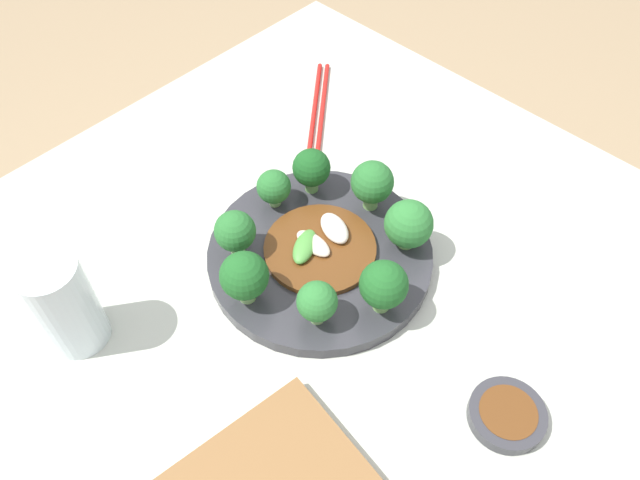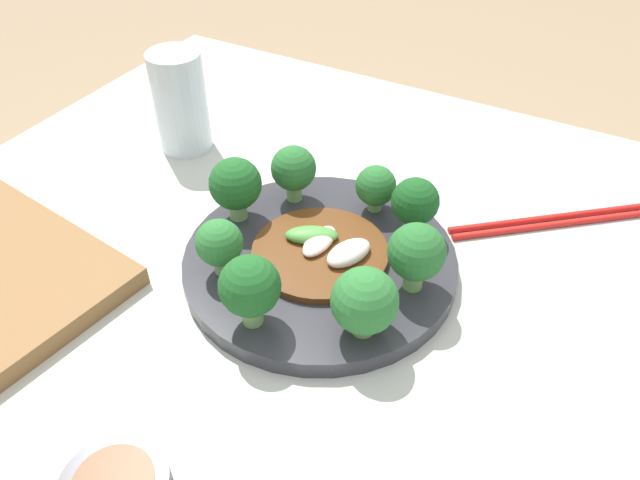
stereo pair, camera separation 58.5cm
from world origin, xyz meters
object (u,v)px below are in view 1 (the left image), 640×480
at_px(broccoli_southeast, 409,224).
at_px(broccoli_northeast, 311,168).
at_px(chopsticks, 318,114).
at_px(broccoli_west, 244,276).
at_px(broccoli_northwest, 235,232).
at_px(broccoli_east, 372,183).
at_px(broccoli_north, 274,187).
at_px(plate, 320,255).
at_px(sauce_dish, 507,415).
at_px(broccoli_southwest, 317,302).
at_px(drinking_glass, 64,304).
at_px(stirfry_center, 320,245).
at_px(broccoli_south, 384,285).

distance_m(broccoli_southeast, broccoli_northeast, 0.15).
bearing_deg(chopsticks, broccoli_west, -149.43).
xyz_separation_m(broccoli_northwest, broccoli_west, (-0.04, -0.06, 0.00)).
relative_size(broccoli_east, broccoli_northeast, 1.10).
bearing_deg(broccoli_north, plate, -99.17).
height_order(broccoli_north, chopsticks, broccoli_north).
relative_size(broccoli_east, broccoli_north, 1.33).
xyz_separation_m(broccoli_northwest, chopsticks, (0.26, 0.12, -0.05)).
xyz_separation_m(broccoli_southeast, sauce_dish, (-0.09, -0.21, -0.05)).
bearing_deg(sauce_dish, broccoli_southeast, 65.73).
xyz_separation_m(broccoli_northwest, broccoli_southwest, (-0.00, -0.13, -0.00)).
bearing_deg(plate, drinking_glass, 155.32).
height_order(broccoli_west, sauce_dish, broccoli_west).
relative_size(broccoli_north, broccoli_southwest, 0.90).
bearing_deg(broccoli_southeast, plate, 139.65).
height_order(stirfry_center, chopsticks, stirfry_center).
bearing_deg(drinking_glass, broccoli_southwest, -44.21).
xyz_separation_m(plate, broccoli_east, (0.10, 0.00, 0.05)).
distance_m(drinking_glass, sauce_dish, 0.47).
height_order(broccoli_northeast, broccoli_west, broccoli_west).
bearing_deg(broccoli_east, chopsticks, 62.81).
bearing_deg(broccoli_southeast, sauce_dish, -114.27).
bearing_deg(stirfry_center, broccoli_southeast, -41.86).
bearing_deg(plate, broccoli_south, -95.57).
distance_m(broccoli_northeast, sauce_dish, 0.37).
distance_m(broccoli_northwest, broccoli_southwest, 0.13).
bearing_deg(stirfry_center, broccoli_east, 1.12).
xyz_separation_m(broccoli_east, stirfry_center, (-0.09, -0.00, -0.04)).
distance_m(broccoli_southwest, stirfry_center, 0.10).
bearing_deg(stirfry_center, plate, -132.28).
distance_m(broccoli_east, broccoli_southeast, 0.07).
xyz_separation_m(broccoli_north, sauce_dish, (-0.03, -0.37, -0.04)).
xyz_separation_m(plate, broccoli_west, (-0.11, 0.01, 0.05)).
bearing_deg(broccoli_south, broccoli_north, 82.71).
distance_m(broccoli_south, sauce_dish, 0.18).
height_order(broccoli_northwest, sauce_dish, broccoli_northwest).
bearing_deg(plate, chopsticks, 44.50).
height_order(broccoli_south, chopsticks, broccoli_south).
distance_m(broccoli_west, sauce_dish, 0.31).
distance_m(broccoli_northwest, chopsticks, 0.29).
xyz_separation_m(stirfry_center, drinking_glass, (-0.26, 0.12, 0.04)).
bearing_deg(drinking_glass, broccoli_east, -17.99).
height_order(broccoli_east, chopsticks, broccoli_east).
distance_m(broccoli_north, sauce_dish, 0.37).
relative_size(broccoli_southwest, stirfry_center, 0.43).
distance_m(broccoli_south, drinking_glass, 0.34).
bearing_deg(broccoli_southwest, broccoli_west, 113.98).
bearing_deg(plate, broccoli_southwest, -138.02).
distance_m(broccoli_south, stirfry_center, 0.11).
height_order(broccoli_south, broccoli_northeast, broccoli_south).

